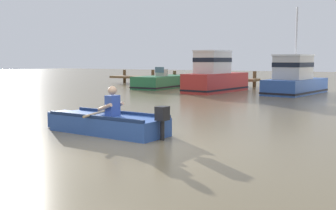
% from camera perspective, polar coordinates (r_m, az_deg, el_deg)
% --- Properties ---
extents(ground_plane, '(120.00, 120.00, 0.00)m').
position_cam_1_polar(ground_plane, '(8.89, -6.80, -5.61)').
color(ground_plane, '#7A6B4C').
extents(wooden_dock, '(11.65, 1.64, 1.10)m').
position_cam_1_polar(wooden_dock, '(29.89, 1.59, 3.75)').
color(wooden_dock, brown).
rests_on(wooden_dock, ground).
extents(rowboat_with_person, '(3.72, 1.96, 1.19)m').
position_cam_1_polar(rowboat_with_person, '(10.41, -8.59, -2.48)').
color(rowboat_with_person, '#2D519E').
rests_on(rowboat_with_person, ground).
extents(moored_boat_green, '(1.92, 5.29, 1.38)m').
position_cam_1_polar(moored_boat_green, '(26.97, -0.47, 3.22)').
color(moored_boat_green, '#287042').
rests_on(moored_boat_green, ground).
extents(moored_boat_red, '(2.29, 5.02, 2.36)m').
position_cam_1_polar(moored_boat_red, '(23.61, 6.57, 3.95)').
color(moored_boat_red, '#B72D28').
rests_on(moored_boat_red, ground).
extents(moored_boat_blue, '(2.62, 5.15, 4.62)m').
position_cam_1_polar(moored_boat_blue, '(23.09, 17.23, 3.41)').
color(moored_boat_blue, '#2D519E').
rests_on(moored_boat_blue, ground).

